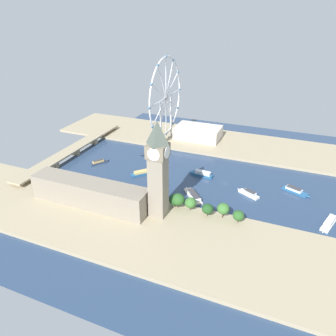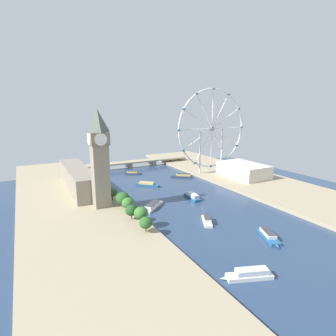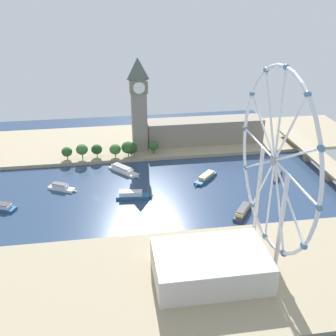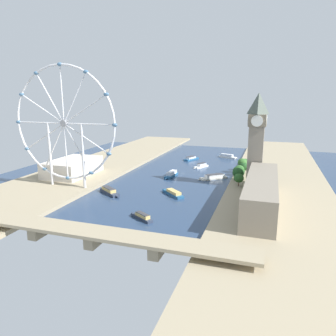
% 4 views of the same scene
% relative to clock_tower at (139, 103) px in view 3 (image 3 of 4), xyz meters
% --- Properties ---
extents(ground_plane, '(375.37, 375.37, 0.00)m').
position_rel_clock_tower_xyz_m(ground_plane, '(79.90, -40.39, -46.66)').
color(ground_plane, navy).
extents(riverbank_left, '(90.00, 520.00, 3.00)m').
position_rel_clock_tower_xyz_m(riverbank_left, '(-22.79, -40.39, -45.16)').
color(riverbank_left, tan).
rests_on(riverbank_left, ground_plane).
extents(riverbank_right, '(90.00, 520.00, 3.00)m').
position_rel_clock_tower_xyz_m(riverbank_right, '(182.58, -40.39, -45.16)').
color(riverbank_right, tan).
rests_on(riverbank_right, ground_plane).
extents(clock_tower, '(16.50, 16.50, 84.03)m').
position_rel_clock_tower_xyz_m(clock_tower, '(0.00, 0.00, 0.00)').
color(clock_tower, gray).
rests_on(clock_tower, riverbank_left).
extents(parliament_block, '(22.00, 111.12, 22.55)m').
position_rel_clock_tower_xyz_m(parliament_block, '(-8.61, 63.56, -32.39)').
color(parliament_block, gray).
rests_on(parliament_block, riverbank_left).
extents(tree_row_embankment, '(13.22, 85.84, 13.75)m').
position_rel_clock_tower_xyz_m(tree_row_embankment, '(14.66, -25.48, -35.83)').
color(tree_row_embankment, '#513823').
rests_on(tree_row_embankment, riverbank_left).
extents(ferris_wheel, '(104.39, 3.20, 108.80)m').
position_rel_clock_tower_xyz_m(ferris_wheel, '(161.90, 59.74, 12.89)').
color(ferris_wheel, silver).
rests_on(ferris_wheel, riverbank_right).
extents(riverside_hall, '(38.16, 60.20, 16.10)m').
position_rel_clock_tower_xyz_m(riverside_hall, '(183.27, 21.18, -35.61)').
color(riverside_hall, beige).
rests_on(riverside_hall, riverbank_right).
extents(river_bridge, '(187.37, 17.09, 8.56)m').
position_rel_clock_tower_xyz_m(river_bridge, '(79.90, 150.46, -40.05)').
color(river_bridge, tan).
rests_on(river_bridge, ground_plane).
extents(tour_boat_2, '(25.90, 24.42, 4.51)m').
position_rel_clock_tower_xyz_m(tour_boat_2, '(64.86, 47.12, -44.79)').
color(tour_boat_2, '#235684').
rests_on(tour_boat_2, ground_plane).
extents(tour_boat_3, '(27.43, 21.33, 5.50)m').
position_rel_clock_tower_xyz_m(tour_boat_3, '(118.96, 61.01, -44.37)').
color(tour_boat_3, '#2D384C').
rests_on(tour_boat_3, ground_plane).
extents(tour_boat_4, '(8.82, 28.52, 5.71)m').
position_rel_clock_tower_xyz_m(tour_boat_4, '(85.63, -13.61, -44.22)').
color(tour_boat_4, '#235684').
rests_on(tour_boat_4, ground_plane).
extents(tour_boat_5, '(29.36, 26.06, 5.04)m').
position_rel_clock_tower_xyz_m(tour_boat_5, '(40.89, -18.10, -44.53)').
color(tour_boat_5, beige).
rests_on(tour_boat_5, ground_plane).
extents(tour_boat_6, '(15.02, 23.69, 5.23)m').
position_rel_clock_tower_xyz_m(tour_boat_6, '(64.79, -66.89, -44.57)').
color(tour_boat_6, white).
rests_on(tour_boat_6, ground_plane).
extents(tour_boat_7, '(21.96, 15.57, 4.68)m').
position_rel_clock_tower_xyz_m(tour_boat_7, '(69.36, 106.30, -44.76)').
color(tour_boat_7, '#2D384C').
rests_on(tour_boat_7, ground_plane).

